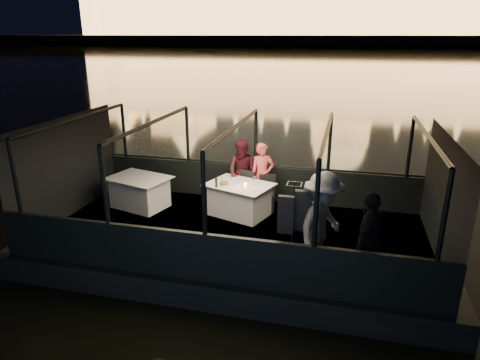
% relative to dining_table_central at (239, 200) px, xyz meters
% --- Properties ---
extents(river_water, '(500.00, 500.00, 0.00)m').
position_rel_dining_table_central_xyz_m(river_water, '(0.14, 79.09, -0.89)').
color(river_water, black).
rests_on(river_water, ground).
extents(boat_hull, '(8.60, 4.40, 1.00)m').
position_rel_dining_table_central_xyz_m(boat_hull, '(0.14, -0.91, -0.89)').
color(boat_hull, black).
rests_on(boat_hull, river_water).
extents(boat_deck, '(8.00, 4.00, 0.04)m').
position_rel_dining_table_central_xyz_m(boat_deck, '(0.14, -0.91, -0.41)').
color(boat_deck, black).
rests_on(boat_deck, boat_hull).
extents(gunwale_port, '(8.00, 0.08, 0.90)m').
position_rel_dining_table_central_xyz_m(gunwale_port, '(0.14, 1.09, 0.06)').
color(gunwale_port, black).
rests_on(gunwale_port, boat_deck).
extents(gunwale_starboard, '(8.00, 0.08, 0.90)m').
position_rel_dining_table_central_xyz_m(gunwale_starboard, '(0.14, -2.91, 0.06)').
color(gunwale_starboard, black).
rests_on(gunwale_starboard, boat_deck).
extents(cabin_glass_port, '(8.00, 0.02, 1.40)m').
position_rel_dining_table_central_xyz_m(cabin_glass_port, '(0.14, 1.09, 1.21)').
color(cabin_glass_port, '#99B2B2').
rests_on(cabin_glass_port, gunwale_port).
extents(cabin_glass_starboard, '(8.00, 0.02, 1.40)m').
position_rel_dining_table_central_xyz_m(cabin_glass_starboard, '(0.14, -2.91, 1.21)').
color(cabin_glass_starboard, '#99B2B2').
rests_on(cabin_glass_starboard, gunwale_starboard).
extents(cabin_roof_glass, '(8.00, 4.00, 0.02)m').
position_rel_dining_table_central_xyz_m(cabin_roof_glass, '(0.14, -0.91, 1.91)').
color(cabin_roof_glass, '#99B2B2').
rests_on(cabin_roof_glass, boat_deck).
extents(end_wall_fore, '(0.02, 4.00, 2.30)m').
position_rel_dining_table_central_xyz_m(end_wall_fore, '(-3.86, -0.91, 0.76)').
color(end_wall_fore, black).
rests_on(end_wall_fore, boat_deck).
extents(end_wall_aft, '(0.02, 4.00, 2.30)m').
position_rel_dining_table_central_xyz_m(end_wall_aft, '(4.14, -0.91, 0.76)').
color(end_wall_aft, black).
rests_on(end_wall_aft, boat_deck).
extents(canopy_ribs, '(8.00, 4.00, 2.30)m').
position_rel_dining_table_central_xyz_m(canopy_ribs, '(0.14, -0.91, 0.76)').
color(canopy_ribs, black).
rests_on(canopy_ribs, boat_deck).
extents(embankment, '(400.00, 140.00, 6.00)m').
position_rel_dining_table_central_xyz_m(embankment, '(0.14, 209.09, 0.11)').
color(embankment, '#423D33').
rests_on(embankment, ground).
extents(dining_table_central, '(1.71, 1.46, 0.77)m').
position_rel_dining_table_central_xyz_m(dining_table_central, '(0.00, 0.00, 0.00)').
color(dining_table_central, silver).
rests_on(dining_table_central, boat_deck).
extents(dining_table_aft, '(1.66, 1.39, 0.76)m').
position_rel_dining_table_central_xyz_m(dining_table_aft, '(-2.49, -0.11, 0.00)').
color(dining_table_aft, white).
rests_on(dining_table_aft, boat_deck).
extents(chair_port_left, '(0.54, 0.54, 0.89)m').
position_rel_dining_table_central_xyz_m(chair_port_left, '(0.03, 0.45, 0.06)').
color(chair_port_left, black).
rests_on(chair_port_left, boat_deck).
extents(chair_port_right, '(0.46, 0.46, 0.84)m').
position_rel_dining_table_central_xyz_m(chair_port_right, '(0.54, 0.45, 0.06)').
color(chair_port_right, black).
rests_on(chair_port_right, boat_deck).
extents(coat_stand, '(0.58, 0.51, 1.73)m').
position_rel_dining_table_central_xyz_m(coat_stand, '(1.53, -2.30, 0.51)').
color(coat_stand, black).
rests_on(coat_stand, boat_deck).
extents(person_woman_coral, '(0.67, 0.58, 1.58)m').
position_rel_dining_table_central_xyz_m(person_woman_coral, '(0.39, 0.72, 0.36)').
color(person_woman_coral, '#EB5755').
rests_on(person_woman_coral, boat_deck).
extents(person_man_maroon, '(0.92, 0.80, 1.63)m').
position_rel_dining_table_central_xyz_m(person_man_maroon, '(-0.10, 0.72, 0.36)').
color(person_man_maroon, '#46131D').
rests_on(person_man_maroon, boat_deck).
extents(passenger_stripe, '(1.11, 1.40, 1.90)m').
position_rel_dining_table_central_xyz_m(passenger_stripe, '(2.02, -2.19, 0.47)').
color(passenger_stripe, silver).
rests_on(passenger_stripe, boat_deck).
extents(passenger_dark, '(0.76, 1.06, 1.65)m').
position_rel_dining_table_central_xyz_m(passenger_dark, '(2.81, -2.25, 0.47)').
color(passenger_dark, black).
rests_on(passenger_dark, boat_deck).
extents(wine_bottle, '(0.06, 0.06, 0.27)m').
position_rel_dining_table_central_xyz_m(wine_bottle, '(-0.46, -0.32, 0.53)').
color(wine_bottle, '#13361B').
rests_on(wine_bottle, dining_table_central).
extents(bread_basket, '(0.21, 0.21, 0.07)m').
position_rel_dining_table_central_xyz_m(bread_basket, '(-0.34, -0.11, 0.42)').
color(bread_basket, olive).
rests_on(bread_basket, dining_table_central).
extents(amber_candle, '(0.08, 0.08, 0.09)m').
position_rel_dining_table_central_xyz_m(amber_candle, '(0.18, -0.17, 0.42)').
color(amber_candle, yellow).
rests_on(amber_candle, dining_table_central).
extents(plate_near, '(0.28, 0.28, 0.01)m').
position_rel_dining_table_central_xyz_m(plate_near, '(0.43, -0.31, 0.39)').
color(plate_near, silver).
rests_on(plate_near, dining_table_central).
extents(plate_far, '(0.24, 0.24, 0.01)m').
position_rel_dining_table_central_xyz_m(plate_far, '(-0.15, -0.04, 0.39)').
color(plate_far, white).
rests_on(plate_far, dining_table_central).
extents(wine_glass_white, '(0.09, 0.09, 0.21)m').
position_rel_dining_table_central_xyz_m(wine_glass_white, '(-0.36, -0.21, 0.48)').
color(wine_glass_white, silver).
rests_on(wine_glass_white, dining_table_central).
extents(wine_glass_red, '(0.08, 0.08, 0.21)m').
position_rel_dining_table_central_xyz_m(wine_glass_red, '(0.35, -0.01, 0.48)').
color(wine_glass_red, silver).
rests_on(wine_glass_red, dining_table_central).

